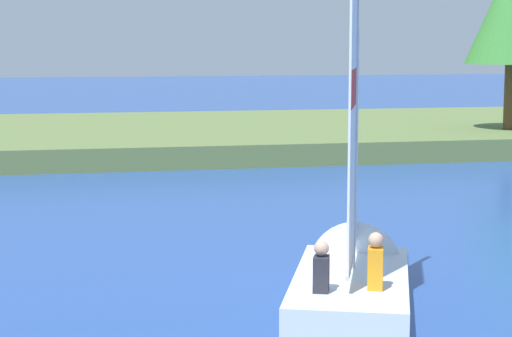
{
  "coord_description": "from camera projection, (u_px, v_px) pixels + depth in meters",
  "views": [
    {
      "loc": [
        -3.45,
        -2.3,
        3.66
      ],
      "look_at": [
        0.2,
        15.35,
        1.2
      ],
      "focal_mm": 64.65,
      "sensor_mm": 36.0,
      "label": 1
    }
  ],
  "objects": [
    {
      "name": "shore_bank",
      "position": [
        164.0,
        135.0,
        33.32
      ],
      "size": [
        80.0,
        13.75,
        0.69
      ],
      "primitive_type": "cube",
      "color": "#5B703D",
      "rests_on": "ground"
    },
    {
      "name": "sailboat",
      "position": [
        353.0,
        266.0,
        13.59
      ],
      "size": [
        2.82,
        4.35,
        6.1
      ],
      "rotation": [
        0.0,
        0.0,
        1.22
      ],
      "color": "silver",
      "rests_on": "ground"
    }
  ]
}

